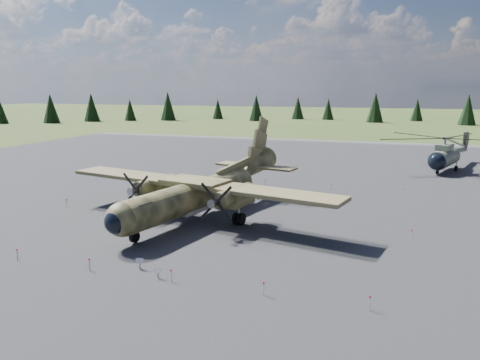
% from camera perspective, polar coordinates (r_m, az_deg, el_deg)
% --- Properties ---
extents(ground, '(500.00, 500.00, 0.00)m').
position_cam_1_polar(ground, '(42.68, -2.65, -5.09)').
color(ground, '#4A5626').
rests_on(ground, ground).
extents(apron, '(120.00, 120.00, 0.04)m').
position_cam_1_polar(apron, '(51.83, 1.30, -2.14)').
color(apron, '#5B5B60').
rests_on(apron, ground).
extents(transport_plane, '(28.27, 25.37, 9.35)m').
position_cam_1_polar(transport_plane, '(43.85, -4.70, -1.06)').
color(transport_plane, '#35381E').
rests_on(transport_plane, ground).
extents(helicopter_near, '(25.01, 25.01, 4.99)m').
position_cam_1_polar(helicopter_near, '(73.60, 23.77, 3.69)').
color(helicopter_near, slate).
rests_on(helicopter_near, ground).
extents(info_placard_left, '(0.53, 0.33, 0.78)m').
position_cam_1_polar(info_placard_left, '(32.46, -12.16, -9.73)').
color(info_placard_left, gray).
rests_on(info_placard_left, ground).
extents(info_placard_right, '(0.43, 0.18, 0.67)m').
position_cam_1_polar(info_placard_right, '(30.79, -10.01, -10.97)').
color(info_placard_right, gray).
rests_on(info_placard_right, ground).
extents(barrier_fence, '(33.12, 29.62, 0.85)m').
position_cam_1_polar(barrier_fence, '(42.63, -3.28, -4.41)').
color(barrier_fence, silver).
rests_on(barrier_fence, ground).
extents(treeline, '(285.13, 292.31, 10.92)m').
position_cam_1_polar(treeline, '(42.50, -7.80, 1.34)').
color(treeline, black).
rests_on(treeline, ground).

